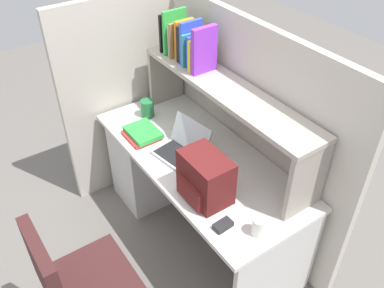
% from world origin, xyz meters
% --- Properties ---
extents(ground_plane, '(8.00, 8.00, 0.00)m').
position_xyz_m(ground_plane, '(0.00, 0.00, 0.00)').
color(ground_plane, slate).
extents(desk, '(1.60, 0.70, 0.73)m').
position_xyz_m(desk, '(-0.39, 0.00, 0.40)').
color(desk, silver).
rests_on(desk, ground_plane).
extents(cubicle_partition_rear, '(1.84, 0.05, 1.55)m').
position_xyz_m(cubicle_partition_rear, '(0.00, 0.38, 0.78)').
color(cubicle_partition_rear, '#BCB5A8').
rests_on(cubicle_partition_rear, ground_plane).
extents(cubicle_partition_left, '(0.05, 1.06, 1.55)m').
position_xyz_m(cubicle_partition_left, '(-0.85, -0.05, 0.78)').
color(cubicle_partition_left, '#BCB5A8').
rests_on(cubicle_partition_left, ground_plane).
extents(overhead_hutch, '(1.44, 0.28, 0.45)m').
position_xyz_m(overhead_hutch, '(0.00, 0.20, 1.08)').
color(overhead_hutch, gray).
rests_on(overhead_hutch, desk).
extents(reference_books_on_shelf, '(0.42, 0.18, 0.30)m').
position_xyz_m(reference_books_on_shelf, '(-0.41, 0.20, 1.31)').
color(reference_books_on_shelf, black).
rests_on(reference_books_on_shelf, overhead_hutch).
extents(laptop, '(0.35, 0.31, 0.22)m').
position_xyz_m(laptop, '(-0.07, -0.07, 0.78)').
color(laptop, '#B7BABF').
rests_on(laptop, desk).
extents(backpack, '(0.30, 0.23, 0.28)m').
position_xyz_m(backpack, '(0.31, -0.18, 0.87)').
color(backpack, '#591919').
rests_on(backpack, desk).
extents(computer_mouse, '(0.07, 0.11, 0.03)m').
position_xyz_m(computer_mouse, '(0.56, -0.24, 0.75)').
color(computer_mouse, '#262628').
rests_on(computer_mouse, desk).
extents(paper_cup, '(0.08, 0.08, 0.11)m').
position_xyz_m(paper_cup, '(0.70, -0.11, 0.78)').
color(paper_cup, white).
rests_on(paper_cup, desk).
extents(snack_canister, '(0.10, 0.10, 0.13)m').
position_xyz_m(snack_canister, '(-0.59, -0.04, 0.79)').
color(snack_canister, '#26723F').
rests_on(snack_canister, desk).
extents(desk_book_stack, '(0.24, 0.21, 0.05)m').
position_xyz_m(desk_book_stack, '(-0.39, -0.19, 0.76)').
color(desk_book_stack, red).
rests_on(desk_book_stack, desk).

